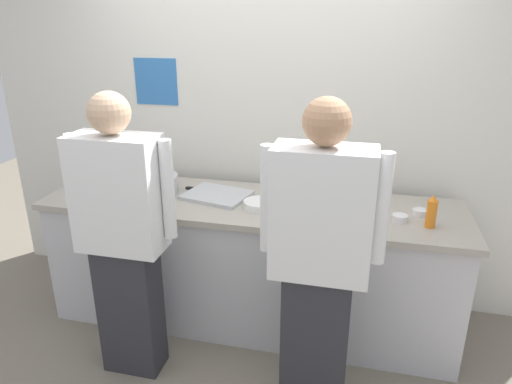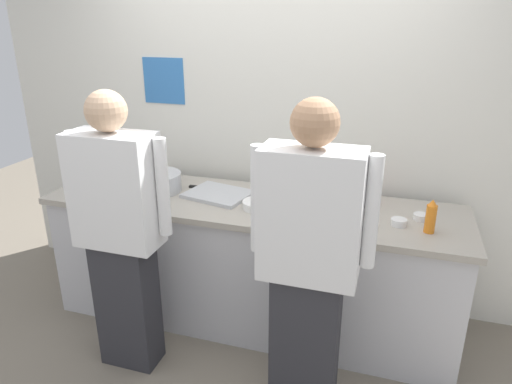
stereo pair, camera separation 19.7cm
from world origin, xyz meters
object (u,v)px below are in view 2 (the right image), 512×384
sheet_tray (218,194)px  squeeze_bottle_spare (431,217)px  ramekin_orange_sauce (113,190)px  chefs_knife (204,188)px  plate_stack_front (354,219)px  plate_stack_rear (258,205)px  squeeze_bottle_primary (355,193)px  chef_near_left (120,231)px  squeeze_bottle_secondary (367,189)px  mixing_bowl_steel (155,182)px  ramekin_green_sauce (399,222)px  chef_center (309,261)px  ramekin_yellow_sauce (421,217)px  deli_cup (128,174)px  ramekin_red_sauce (329,197)px

sheet_tray → squeeze_bottle_spare: squeeze_bottle_spare is taller
ramekin_orange_sauce → chefs_knife: size_ratio=0.33×
plate_stack_front → plate_stack_rear: bearing=175.2°
plate_stack_rear → squeeze_bottle_primary: squeeze_bottle_primary is taller
chef_near_left → squeeze_bottle_spare: chef_near_left is taller
squeeze_bottle_secondary → chefs_knife: size_ratio=0.66×
chefs_knife → ramekin_orange_sauce: bearing=-154.0°
mixing_bowl_steel → chefs_knife: mixing_bowl_steel is taller
plate_stack_front → ramekin_green_sauce: 0.26m
plate_stack_rear → sheet_tray: (-0.32, 0.13, -0.01)m
chef_center → ramekin_yellow_sauce: 0.89m
squeeze_bottle_primary → ramekin_orange_sauce: 1.62m
sheet_tray → ramekin_yellow_sauce: (1.30, -0.01, 0.01)m
chef_center → sheet_tray: bearing=136.7°
plate_stack_rear → squeeze_bottle_spare: size_ratio=1.01×
sheet_tray → ramekin_green_sauce: bearing=-6.1°
ramekin_yellow_sauce → squeeze_bottle_secondary: bearing=148.6°
plate_stack_rear → squeeze_bottle_spare: (1.02, -0.04, 0.07)m
chef_center → chefs_knife: size_ratio=6.19×
plate_stack_rear → deli_cup: (-1.08, 0.23, 0.02)m
squeeze_bottle_primary → squeeze_bottle_secondary: size_ratio=1.02×
ramekin_red_sauce → deli_cup: deli_cup is taller
chef_near_left → chef_center: chef_center is taller
chef_center → ramekin_orange_sauce: (-1.47, 0.54, 0.02)m
plate_stack_front → ramekin_green_sauce: plate_stack_front is taller
plate_stack_rear → squeeze_bottle_primary: bearing=21.3°
chef_near_left → sheet_tray: chef_near_left is taller
squeeze_bottle_primary → ramekin_yellow_sauce: bearing=-14.3°
chef_center → squeeze_bottle_secondary: size_ratio=9.33×
plate_stack_front → ramekin_yellow_sauce: size_ratio=2.38×
chef_near_left → sheet_tray: 0.75m
squeeze_bottle_secondary → ramekin_orange_sauce: (-1.66, -0.38, -0.06)m
ramekin_yellow_sauce → chef_near_left: bearing=-157.5°
chef_near_left → mixing_bowl_steel: (-0.13, 0.64, 0.06)m
sheet_tray → chefs_knife: size_ratio=1.50×
chef_near_left → ramekin_red_sauce: (1.06, 0.82, 0.02)m
squeeze_bottle_spare → ramekin_yellow_sauce: 0.19m
ramekin_orange_sauce → ramekin_yellow_sauce: (2.00, 0.17, -0.01)m
ramekin_green_sauce → chef_center: bearing=-124.5°
mixing_bowl_steel → plate_stack_rear: bearing=-6.7°
ramekin_green_sauce → mixing_bowl_steel: bearing=176.9°
sheet_tray → ramekin_yellow_sauce: bearing=-0.2°
squeeze_bottle_primary → ramekin_yellow_sauce: (0.40, -0.10, -0.07)m
plate_stack_front → squeeze_bottle_primary: size_ratio=1.11×
ramekin_yellow_sauce → deli_cup: size_ratio=0.94×
plate_stack_rear → ramekin_yellow_sauce: 0.98m
chef_near_left → plate_stack_front: 1.35m
plate_stack_front → ramekin_orange_sauce: size_ratio=2.27×
plate_stack_front → squeeze_bottle_spare: squeeze_bottle_spare is taller
ramekin_red_sauce → chefs_knife: ramekin_red_sauce is taller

